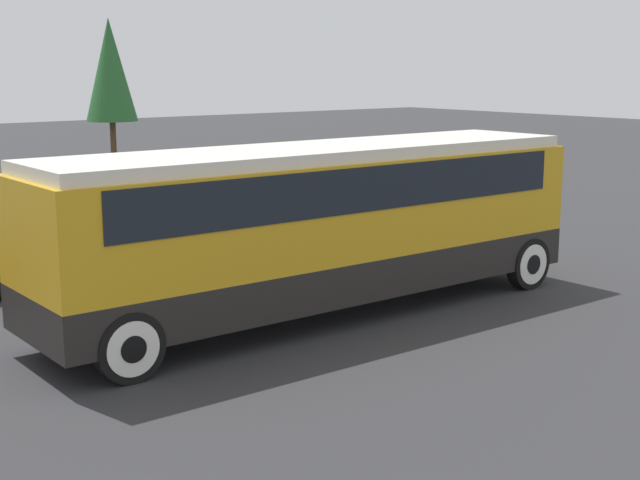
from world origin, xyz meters
TOP-DOWN VIEW (x-y plane):
  - ground_plane at (0.00, 0.00)m, footprint 120.00×120.00m
  - tour_bus at (0.10, -0.00)m, footprint 11.10×2.63m
  - parked_car_mid at (4.32, 8.04)m, footprint 4.48×1.86m
  - tree_left at (8.27, 26.35)m, footprint 2.39×2.39m

SIDE VIEW (x-z plane):
  - ground_plane at x=0.00m, z-range 0.00..0.00m
  - parked_car_mid at x=4.32m, z-range 0.00..1.40m
  - tour_bus at x=0.10m, z-range 0.33..3.52m
  - tree_left at x=8.27m, z-range 1.01..7.80m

